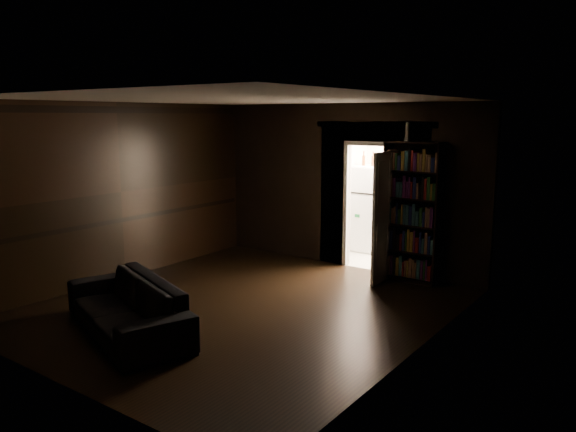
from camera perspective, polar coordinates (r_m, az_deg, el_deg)
ground at (r=7.81m, az=-4.59°, el=-9.25°), size 5.50×5.50×0.00m
room_walls at (r=8.27m, az=0.01°, el=3.86°), size 5.02×5.61×2.84m
kitchen_alcove at (r=10.48m, az=11.29°, el=2.39°), size 2.20×1.80×2.60m
sofa at (r=7.07m, az=-16.06°, el=-8.06°), size 2.42×1.67×0.86m
bookshelf at (r=8.98m, az=12.50°, el=0.36°), size 0.95×0.62×2.20m
refrigerator at (r=10.94m, az=8.72°, el=0.75°), size 0.75×0.69×1.65m
door at (r=8.91m, az=9.85°, el=-0.11°), size 0.07×0.85×2.05m
figurine at (r=8.97m, az=12.02°, el=8.40°), size 0.11×0.11×0.30m
bottles at (r=10.76m, az=8.64°, el=5.77°), size 0.69×0.16×0.28m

